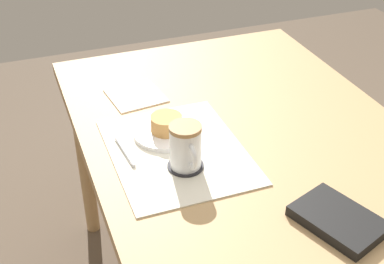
{
  "coord_description": "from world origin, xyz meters",
  "views": [
    {
      "loc": [
        1.07,
        -0.55,
        1.47
      ],
      "look_at": [
        0.03,
        -0.16,
        0.75
      ],
      "focal_mm": 50.0,
      "sensor_mm": 36.0,
      "label": 1
    }
  ],
  "objects_px": {
    "pastry_plate": "(167,132)",
    "pastry": "(166,124)",
    "small_book": "(338,220)",
    "dining_table": "(243,152)",
    "coffee_mug": "(186,147)"
  },
  "relations": [
    {
      "from": "pastry_plate",
      "to": "pastry",
      "type": "relative_size",
      "value": 2.11
    },
    {
      "from": "small_book",
      "to": "dining_table",
      "type": "bearing_deg",
      "value": 164.15
    },
    {
      "from": "dining_table",
      "to": "small_book",
      "type": "xyz_separation_m",
      "value": [
        0.4,
        0.03,
        0.09
      ]
    },
    {
      "from": "pastry_plate",
      "to": "coffee_mug",
      "type": "distance_m",
      "value": 0.16
    },
    {
      "from": "dining_table",
      "to": "pastry_plate",
      "type": "xyz_separation_m",
      "value": [
        -0.05,
        -0.2,
        0.08
      ]
    },
    {
      "from": "pastry_plate",
      "to": "pastry",
      "type": "bearing_deg",
      "value": 180.0
    },
    {
      "from": "dining_table",
      "to": "coffee_mug",
      "type": "relative_size",
      "value": 10.61
    },
    {
      "from": "pastry",
      "to": "small_book",
      "type": "distance_m",
      "value": 0.5
    },
    {
      "from": "dining_table",
      "to": "pastry_plate",
      "type": "relative_size",
      "value": 6.77
    },
    {
      "from": "small_book",
      "to": "coffee_mug",
      "type": "bearing_deg",
      "value": -161.29
    },
    {
      "from": "pastry_plate",
      "to": "pastry",
      "type": "height_order",
      "value": "pastry"
    },
    {
      "from": "pastry_plate",
      "to": "small_book",
      "type": "bearing_deg",
      "value": 27.51
    },
    {
      "from": "pastry_plate",
      "to": "small_book",
      "type": "relative_size",
      "value": 0.96
    },
    {
      "from": "pastry",
      "to": "coffee_mug",
      "type": "xyz_separation_m",
      "value": [
        0.15,
        -0.0,
        0.03
      ]
    },
    {
      "from": "dining_table",
      "to": "pastry_plate",
      "type": "distance_m",
      "value": 0.22
    }
  ]
}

